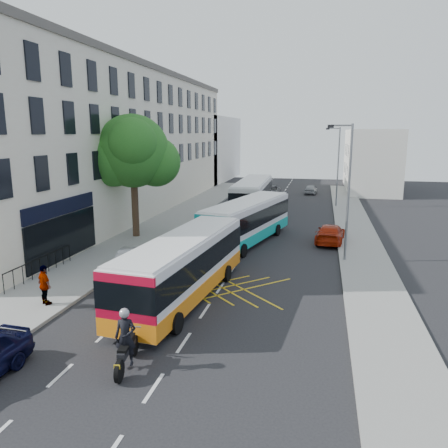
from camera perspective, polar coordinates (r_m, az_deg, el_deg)
The scene contains 19 objects.
ground at distance 16.88m, azimuth -5.27°, elevation -15.18°, with size 120.00×120.00×0.00m, color black.
pavement_left at distance 33.01m, azimuth -11.37°, elevation -1.63°, with size 5.00×70.00×0.15m, color gray.
pavement_right at distance 30.37m, azimuth 17.48°, elevation -3.14°, with size 3.00×70.00×0.15m, color gray.
terrace_main at distance 43.06m, azimuth -13.36°, elevation 10.39°, with size 8.30×45.00×13.50m.
terrace_far at distance 71.81m, azimuth -2.51°, elevation 9.78°, with size 8.00×20.00×10.00m, color silver.
building_right at distance 62.69m, azimuth 18.55°, elevation 7.95°, with size 6.00×18.00×8.00m, color silver.
street_tree at distance 32.13m, azimuth -11.87°, elevation 9.21°, with size 6.30×5.70×8.80m.
lamp_near at distance 26.49m, azimuth 15.78°, elevation 4.84°, with size 1.45×0.15×8.00m.
lamp_far at distance 46.39m, azimuth 14.57°, elevation 7.77°, with size 1.45×0.15×8.00m.
railings at distance 25.30m, azimuth -22.89°, elevation -5.01°, with size 0.08×5.60×1.14m, color black, non-canonical shape.
bus_near at distance 20.44m, azimuth -5.32°, elevation -5.53°, with size 3.44×10.73×2.97m.
bus_mid at distance 30.62m, azimuth 3.07°, elevation 0.43°, with size 4.88×10.99×3.01m.
bus_far at distance 42.02m, azimuth 3.76°, elevation 3.71°, with size 3.04×11.46×3.21m.
motorbike at distance 15.12m, azimuth -12.69°, elevation -14.60°, with size 0.81×2.39×2.13m.
parked_car_silver at distance 23.86m, azimuth -11.83°, elevation -5.20°, with size 1.60×4.57×1.51m, color #ABAEB3.
red_hatchback at distance 31.73m, azimuth 13.71°, elevation -1.21°, with size 1.83×4.50×1.30m, color #A21E06.
distant_car_grey at distance 53.37m, azimuth 6.03°, elevation 4.29°, with size 2.13×4.62×1.28m, color #3A3B41.
distant_car_silver at distance 56.41m, azimuth 11.30°, elevation 4.48°, with size 1.39×3.45×1.18m, color #97999D.
pedestrian_far at distance 20.99m, azimuth -22.38°, elevation -7.39°, with size 1.06×0.44×1.81m, color gray.
Camera 1 is at (4.74, -14.27, 7.68)m, focal length 35.00 mm.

